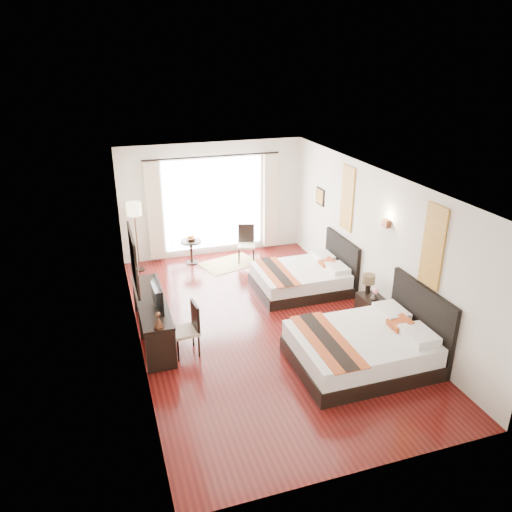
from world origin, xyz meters
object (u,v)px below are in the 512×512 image
object	(u,v)px
vase	(375,297)
desk_chair	(187,339)
bed_far	(304,277)
window_chair	(246,251)
bed_near	(366,347)
console_desk	(153,318)
table_lamp	(369,280)
fruit_bowl	(191,239)
floor_lamp	(134,214)
television	(153,295)
side_table	(191,252)
nightstand	(370,308)

from	to	relation	value
vase	desk_chair	size ratio (longest dim) A/B	0.16
bed_far	window_chair	size ratio (longest dim) A/B	2.18
bed_near	window_chair	bearing A→B (deg)	97.10
bed_far	console_desk	xyz separation A→B (m)	(-3.32, -0.95, 0.09)
bed_near	vase	world-z (taller)	bed_near
table_lamp	fruit_bowl	size ratio (longest dim) A/B	1.65
bed_near	window_chair	world-z (taller)	bed_near
bed_far	table_lamp	bearing A→B (deg)	-64.08
vase	floor_lamp	world-z (taller)	floor_lamp
table_lamp	television	world-z (taller)	television
bed_near	floor_lamp	bearing A→B (deg)	122.16
bed_near	floor_lamp	size ratio (longest dim) A/B	1.35
table_lamp	bed_far	bearing A→B (deg)	115.92
window_chair	bed_far	bearing A→B (deg)	38.27
television	desk_chair	size ratio (longest dim) A/B	0.85
bed_far	television	distance (m)	3.60
desk_chair	fruit_bowl	bearing A→B (deg)	-107.34
television	window_chair	world-z (taller)	television
bed_far	television	world-z (taller)	television
bed_far	television	size ratio (longest dim) A/B	2.50
table_lamp	floor_lamp	size ratio (longest dim) A/B	0.23
bed_far	fruit_bowl	xyz separation A→B (m)	(-2.00, 2.20, 0.32)
floor_lamp	console_desk	bearing A→B (deg)	-91.05
bed_near	fruit_bowl	size ratio (longest dim) A/B	9.84
vase	floor_lamp	distance (m)	5.58
table_lamp	television	size ratio (longest dim) A/B	0.48
console_desk	floor_lamp	world-z (taller)	floor_lamp
side_table	floor_lamp	bearing A→B (deg)	-177.83
vase	side_table	distance (m)	4.76
console_desk	desk_chair	size ratio (longest dim) A/B	2.40
bed_near	table_lamp	world-z (taller)	bed_near
nightstand	vase	distance (m)	0.38
table_lamp	side_table	size ratio (longest dim) A/B	0.64
nightstand	television	bearing A→B (deg)	175.35
table_lamp	side_table	distance (m)	4.54
desk_chair	floor_lamp	distance (m)	3.95
console_desk	side_table	size ratio (longest dim) A/B	3.81
bed_far	vase	world-z (taller)	bed_far
television	bed_near	bearing A→B (deg)	-119.18
desk_chair	console_desk	bearing A→B (deg)	-60.46
vase	fruit_bowl	bearing A→B (deg)	123.92
vase	console_desk	size ratio (longest dim) A/B	0.07
television	fruit_bowl	distance (m)	3.71
console_desk	television	bearing A→B (deg)	-86.24
television	bed_far	bearing A→B (deg)	-71.61
bed_near	window_chair	size ratio (longest dim) A/B	2.48
table_lamp	floor_lamp	xyz separation A→B (m)	(-3.96, 3.56, 0.64)
bed_near	television	bearing A→B (deg)	153.18
bed_near	window_chair	xyz separation A→B (m)	(-0.59, 4.73, -0.05)
television	window_chair	xyz separation A→B (m)	(2.58, 3.13, -0.71)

